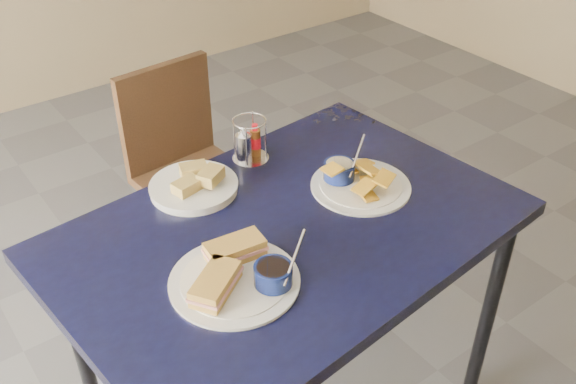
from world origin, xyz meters
TOP-DOWN VIEW (x-y plane):
  - dining_table at (0.25, -0.12)m, footprint 1.26×0.90m
  - chair_far at (0.40, 0.75)m, footprint 0.41×0.40m
  - sandwich_plate at (0.03, -0.22)m, footprint 0.32×0.31m
  - plantain_plate at (0.51, -0.08)m, footprint 0.28×0.28m
  - bread_basket at (0.13, 0.16)m, footprint 0.24×0.24m
  - condiment_caddy at (0.35, 0.21)m, footprint 0.11×0.11m

SIDE VIEW (x-z plane):
  - chair_far at x=0.40m, z-range 0.06..0.88m
  - dining_table at x=0.25m, z-range 0.31..1.06m
  - bread_basket at x=0.13m, z-range 0.73..0.80m
  - plantain_plate at x=0.51m, z-range 0.71..0.83m
  - sandwich_plate at x=0.03m, z-range 0.71..0.83m
  - condiment_caddy at x=0.35m, z-range 0.74..0.87m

